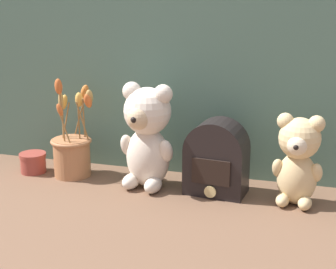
% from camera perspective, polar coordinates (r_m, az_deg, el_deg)
% --- Properties ---
extents(ground_plane, '(4.00, 4.00, 0.00)m').
position_cam_1_polar(ground_plane, '(1.51, -0.21, -6.23)').
color(ground_plane, brown).
extents(backdrop_wall, '(1.39, 0.02, 0.60)m').
position_cam_1_polar(backdrop_wall, '(1.58, 1.50, 6.10)').
color(backdrop_wall, '#4C6B5B').
rests_on(backdrop_wall, ground).
extents(teddy_bear_large, '(0.17, 0.16, 0.31)m').
position_cam_1_polar(teddy_bear_large, '(1.48, -2.35, 0.04)').
color(teddy_bear_large, beige).
rests_on(teddy_bear_large, ground).
extents(teddy_bear_medium, '(0.14, 0.13, 0.25)m').
position_cam_1_polar(teddy_bear_medium, '(1.41, 14.22, -2.57)').
color(teddy_bear_medium, '#DBBC84').
rests_on(teddy_bear_medium, ground).
extents(flower_vase, '(0.15, 0.15, 0.31)m').
position_cam_1_polar(flower_vase, '(1.62, -10.57, -1.71)').
color(flower_vase, '#AD7047').
rests_on(flower_vase, ground).
extents(vintage_radio, '(0.18, 0.12, 0.22)m').
position_cam_1_polar(vintage_radio, '(1.46, 5.39, -2.73)').
color(vintage_radio, black).
rests_on(vintage_radio, ground).
extents(decorative_tin_tall, '(0.08, 0.08, 0.06)m').
position_cam_1_polar(decorative_tin_tall, '(1.70, -14.72, -3.02)').
color(decorative_tin_tall, '#993D33').
rests_on(decorative_tin_tall, ground).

